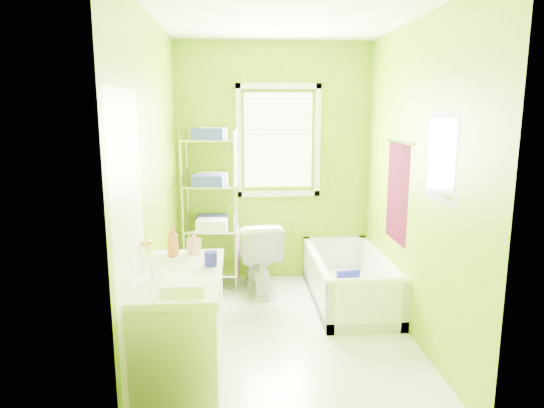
{
  "coord_description": "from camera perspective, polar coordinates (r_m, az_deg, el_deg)",
  "views": [
    {
      "loc": [
        -0.39,
        -3.85,
        1.88
      ],
      "look_at": [
        -0.1,
        0.25,
        1.08
      ],
      "focal_mm": 32.0,
      "sensor_mm": 36.0,
      "label": 1
    }
  ],
  "objects": [
    {
      "name": "ground",
      "position": [
        4.3,
        1.63,
        -14.92
      ],
      "size": [
        2.9,
        2.9,
        0.0
      ],
      "primitive_type": "plane",
      "color": "silver",
      "rests_on": "ground"
    },
    {
      "name": "room_envelope",
      "position": [
        3.88,
        1.76,
        6.09
      ],
      "size": [
        2.14,
        2.94,
        2.62
      ],
      "color": "#6E9507",
      "rests_on": "ground"
    },
    {
      "name": "window",
      "position": [
        5.3,
        0.75,
        8.13
      ],
      "size": [
        0.92,
        0.05,
        1.22
      ],
      "color": "white",
      "rests_on": "ground"
    },
    {
      "name": "door",
      "position": [
        3.05,
        -16.22,
        -6.17
      ],
      "size": [
        0.09,
        0.8,
        2.0
      ],
      "color": "white",
      "rests_on": "ground"
    },
    {
      "name": "right_wall_decor",
      "position": [
        4.12,
        16.25,
        2.78
      ],
      "size": [
        0.04,
        1.48,
        1.17
      ],
      "color": "#3F0718",
      "rests_on": "ground"
    },
    {
      "name": "bathtub",
      "position": [
        4.95,
        8.99,
        -9.5
      ],
      "size": [
        0.71,
        1.53,
        0.49
      ],
      "color": "white",
      "rests_on": "ground"
    },
    {
      "name": "toilet",
      "position": [
        5.07,
        -1.72,
        -6.15
      ],
      "size": [
        0.51,
        0.8,
        0.77
      ],
      "primitive_type": "imported",
      "rotation": [
        0.0,
        0.0,
        3.26
      ],
      "color": "white",
      "rests_on": "ground"
    },
    {
      "name": "vanity",
      "position": [
        3.45,
        -10.56,
        -13.93
      ],
      "size": [
        0.56,
        1.08,
        1.04
      ],
      "color": "white",
      "rests_on": "ground"
    },
    {
      "name": "wire_shelf_unit",
      "position": [
        5.13,
        -7.03,
        1.51
      ],
      "size": [
        0.59,
        0.47,
        1.7
      ],
      "color": "silver",
      "rests_on": "ground"
    }
  ]
}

